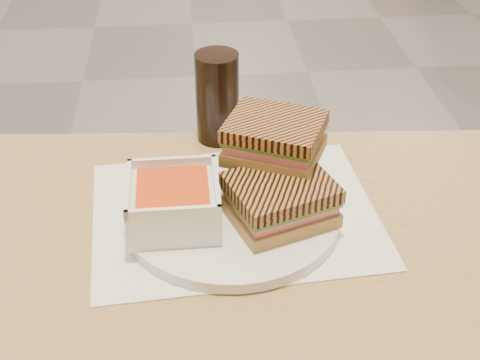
{
  "coord_description": "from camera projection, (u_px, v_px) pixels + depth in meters",
  "views": [
    {
      "loc": [
        -0.05,
        -2.7,
        1.31
      ],
      "look_at": [
        0.01,
        -2.0,
        0.82
      ],
      "focal_mm": 49.98,
      "sensor_mm": 36.0,
      "label": 1
    }
  ],
  "objects": [
    {
      "name": "panini_upper",
      "position": [
        275.0,
        138.0,
        0.9
      ],
      "size": [
        0.16,
        0.14,
        0.06
      ],
      "color": "#AD864E",
      "rests_on": "panini_lower"
    },
    {
      "name": "cola_glass",
      "position": [
        217.0,
        97.0,
        1.04
      ],
      "size": [
        0.07,
        0.07,
        0.15
      ],
      "color": "black",
      "rests_on": "main_table"
    },
    {
      "name": "tray_liner",
      "position": [
        235.0,
        213.0,
        0.91
      ],
      "size": [
        0.4,
        0.32,
        0.0
      ],
      "color": "white",
      "rests_on": "main_table"
    },
    {
      "name": "panini_lower",
      "position": [
        280.0,
        200.0,
        0.86
      ],
      "size": [
        0.16,
        0.14,
        0.06
      ],
      "color": "#AD864E",
      "rests_on": "plate"
    },
    {
      "name": "soup_bowl",
      "position": [
        174.0,
        204.0,
        0.86
      ],
      "size": [
        0.12,
        0.12,
        0.06
      ],
      "color": "white",
      "rests_on": "plate"
    },
    {
      "name": "plate",
      "position": [
        232.0,
        214.0,
        0.9
      ],
      "size": [
        0.29,
        0.29,
        0.02
      ],
      "color": "white",
      "rests_on": "tray_liner"
    },
    {
      "name": "main_table",
      "position": [
        154.0,
        345.0,
        0.87
      ],
      "size": [
        1.25,
        0.79,
        0.75
      ],
      "color": "#AA8C4D",
      "rests_on": "ground"
    }
  ]
}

